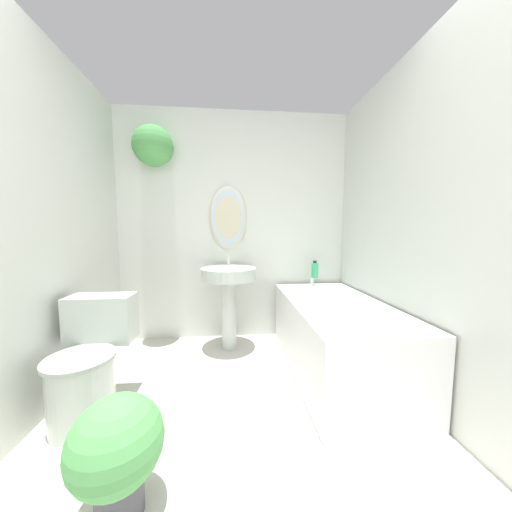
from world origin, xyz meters
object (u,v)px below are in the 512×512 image
object	(u,v)px
bathtub	(335,335)
potted_plant	(117,448)
shampoo_bottle	(315,270)
pedestal_sink	(229,286)
toilet	(89,363)

from	to	relation	value
bathtub	potted_plant	distance (m)	1.64
bathtub	shampoo_bottle	size ratio (longest dim) A/B	8.04
shampoo_bottle	bathtub	bearing A→B (deg)	-93.11
pedestal_sink	potted_plant	size ratio (longest dim) A/B	1.82
toilet	shampoo_bottle	size ratio (longest dim) A/B	3.90
toilet	potted_plant	bearing A→B (deg)	-55.73
pedestal_sink	bathtub	distance (m)	1.05
bathtub	shampoo_bottle	bearing A→B (deg)	86.89
bathtub	potted_plant	size ratio (longest dim) A/B	2.98
pedestal_sink	shampoo_bottle	world-z (taller)	pedestal_sink
toilet	shampoo_bottle	world-z (taller)	shampoo_bottle
toilet	shampoo_bottle	bearing A→B (deg)	29.70
pedestal_sink	bathtub	xyz separation A→B (m)	(0.88, -0.48, -0.32)
toilet	pedestal_sink	xyz separation A→B (m)	(0.86, 0.83, 0.29)
toilet	pedestal_sink	world-z (taller)	pedestal_sink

